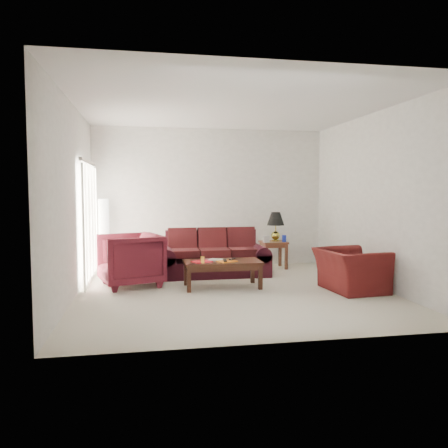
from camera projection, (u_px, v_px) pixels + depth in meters
The scene contains 19 objects.
floor at pixel (233, 291), 7.18m from camera, with size 5.00×5.00×0.00m, color beige.
blinds at pixel (89, 222), 7.95m from camera, with size 0.10×2.00×2.16m, color silver.
sofa at pixel (213, 254), 8.49m from camera, with size 2.13×0.92×0.87m, color black, non-canonical shape.
throw_pillow at pixel (181, 238), 9.00m from camera, with size 0.38×0.11×0.38m, color black.
end_table at pixel (273, 255), 9.35m from camera, with size 0.53×0.53×0.58m, color #4D2A1A, non-canonical shape.
table_lamp at pixel (276, 227), 9.35m from camera, with size 0.37×0.37×0.62m, color gold, non-canonical shape.
clock at pixel (266, 239), 9.12m from camera, with size 0.14×0.05×0.14m, color #B7B6BA.
blue_canister at pixel (284, 239), 9.21m from camera, with size 0.09×0.09×0.14m, color #1B2DB2.
picture_frame at pixel (267, 237), 9.47m from camera, with size 0.13×0.02×0.16m, color silver.
floor_lamp at pixel (104, 235), 8.89m from camera, with size 0.25×0.25×1.51m, color silver, non-canonical shape.
armchair_left at pixel (130, 260), 7.56m from camera, with size 0.98×1.01×0.92m, color #461019.
armchair_right at pixel (351, 270), 7.20m from camera, with size 1.06×0.93×0.69m, color #400E0E.
coffee_table at pixel (222, 274), 7.46m from camera, with size 1.31×0.65×0.46m, color black, non-canonical shape.
magazine_red at pixel (202, 262), 7.31m from camera, with size 0.30×0.23×0.02m, color red.
magazine_white at pixel (217, 260), 7.51m from camera, with size 0.28×0.21×0.02m, color silver.
magazine_orange at pixel (227, 261), 7.35m from camera, with size 0.30×0.23×0.02m, color orange.
remote_a at pixel (225, 260), 7.32m from camera, with size 0.06×0.19×0.02m, color black.
remote_b at pixel (232, 259), 7.46m from camera, with size 0.05×0.19×0.02m, color black.
yellow_glass at pixel (203, 260), 7.20m from camera, with size 0.06×0.06×0.11m, color yellow.
Camera 1 is at (-1.40, -6.94, 1.64)m, focal length 35.00 mm.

